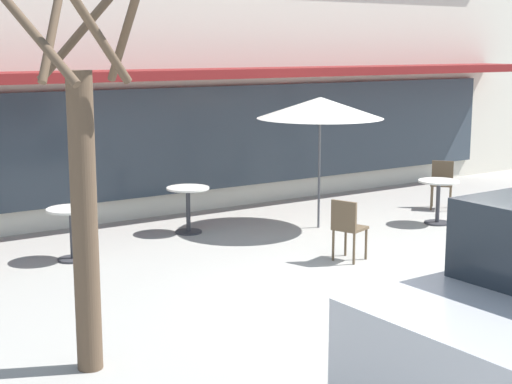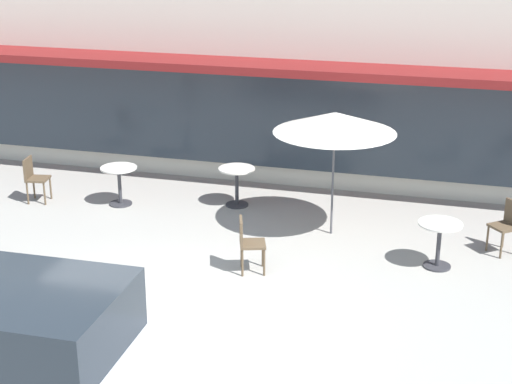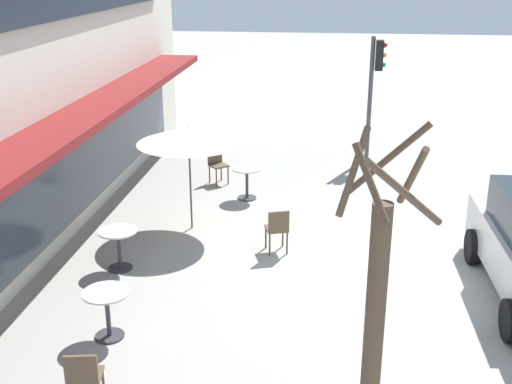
{
  "view_description": "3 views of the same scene",
  "coord_description": "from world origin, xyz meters",
  "px_view_note": "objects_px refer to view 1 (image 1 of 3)",
  "views": [
    {
      "loc": [
        -6.49,
        -6.45,
        3.0
      ],
      "look_at": [
        0.12,
        3.36,
        0.81
      ],
      "focal_mm": 55.0,
      "sensor_mm": 36.0,
      "label": 1
    },
    {
      "loc": [
        3.76,
        -9.01,
        5.36
      ],
      "look_at": [
        0.39,
        3.09,
        0.86
      ],
      "focal_mm": 55.0,
      "sensor_mm": 36.0,
      "label": 2
    },
    {
      "loc": [
        -10.55,
        0.85,
        5.32
      ],
      "look_at": [
        0.68,
        2.21,
        1.21
      ],
      "focal_mm": 45.0,
      "sensor_mm": 36.0,
      "label": 3
    }
  ],
  "objects_px": {
    "cafe_chair_0": "(442,181)",
    "cafe_chair_1": "(347,225)",
    "cafe_table_by_tree": "(72,225)",
    "cafe_table_streetside": "(188,202)",
    "patio_umbrella_green_folded": "(320,108)",
    "street_tree": "(84,192)",
    "cafe_table_near_wall": "(438,194)"
  },
  "relations": [
    {
      "from": "cafe_table_streetside",
      "to": "patio_umbrella_green_folded",
      "type": "relative_size",
      "value": 0.35
    },
    {
      "from": "cafe_chair_0",
      "to": "cafe_table_streetside",
      "type": "bearing_deg",
      "value": 169.59
    },
    {
      "from": "cafe_table_by_tree",
      "to": "cafe_chair_1",
      "type": "bearing_deg",
      "value": -34.68
    },
    {
      "from": "cafe_table_streetside",
      "to": "cafe_table_by_tree",
      "type": "bearing_deg",
      "value": -165.85
    },
    {
      "from": "cafe_table_streetside",
      "to": "cafe_chair_1",
      "type": "relative_size",
      "value": 0.85
    },
    {
      "from": "cafe_chair_1",
      "to": "cafe_table_near_wall",
      "type": "bearing_deg",
      "value": 18.68
    },
    {
      "from": "cafe_table_streetside",
      "to": "cafe_chair_0",
      "type": "bearing_deg",
      "value": -10.41
    },
    {
      "from": "cafe_chair_0",
      "to": "street_tree",
      "type": "xyz_separation_m",
      "value": [
        -8.42,
        -3.41,
        1.18
      ]
    },
    {
      "from": "cafe_chair_0",
      "to": "cafe_chair_1",
      "type": "relative_size",
      "value": 1.0
    },
    {
      "from": "cafe_table_by_tree",
      "to": "patio_umbrella_green_folded",
      "type": "bearing_deg",
      "value": -4.64
    },
    {
      "from": "cafe_table_by_tree",
      "to": "cafe_chair_0",
      "type": "bearing_deg",
      "value": -2.86
    },
    {
      "from": "cafe_table_by_tree",
      "to": "cafe_chair_1",
      "type": "xyz_separation_m",
      "value": [
        3.22,
        -2.23,
        0.01
      ]
    },
    {
      "from": "cafe_table_streetside",
      "to": "cafe_chair_1",
      "type": "bearing_deg",
      "value": -69.78
    },
    {
      "from": "cafe_table_by_tree",
      "to": "cafe_chair_0",
      "type": "relative_size",
      "value": 0.85
    },
    {
      "from": "cafe_chair_0",
      "to": "cafe_chair_1",
      "type": "bearing_deg",
      "value": -154.56
    },
    {
      "from": "cafe_table_near_wall",
      "to": "patio_umbrella_green_folded",
      "type": "bearing_deg",
      "value": 154.13
    },
    {
      "from": "cafe_table_streetside",
      "to": "patio_umbrella_green_folded",
      "type": "bearing_deg",
      "value": -24.0
    },
    {
      "from": "cafe_table_by_tree",
      "to": "street_tree",
      "type": "height_order",
      "value": "street_tree"
    },
    {
      "from": "patio_umbrella_green_folded",
      "to": "cafe_chair_1",
      "type": "height_order",
      "value": "patio_umbrella_green_folded"
    },
    {
      "from": "cafe_chair_0",
      "to": "street_tree",
      "type": "distance_m",
      "value": 9.16
    },
    {
      "from": "patio_umbrella_green_folded",
      "to": "street_tree",
      "type": "relative_size",
      "value": 0.6
    },
    {
      "from": "cafe_table_streetside",
      "to": "patio_umbrella_green_folded",
      "type": "xyz_separation_m",
      "value": [
        2.01,
        -0.89,
        1.51
      ]
    },
    {
      "from": "cafe_table_by_tree",
      "to": "cafe_chair_0",
      "type": "distance_m",
      "value": 7.16
    },
    {
      "from": "cafe_table_by_tree",
      "to": "cafe_table_streetside",
      "type": "bearing_deg",
      "value": 14.15
    },
    {
      "from": "cafe_chair_0",
      "to": "street_tree",
      "type": "relative_size",
      "value": 0.24
    },
    {
      "from": "cafe_table_near_wall",
      "to": "cafe_table_by_tree",
      "type": "xyz_separation_m",
      "value": [
        -6.09,
        1.26,
        0.0
      ]
    },
    {
      "from": "patio_umbrella_green_folded",
      "to": "cafe_chair_1",
      "type": "xyz_separation_m",
      "value": [
        -0.99,
        -1.89,
        -1.5
      ]
    },
    {
      "from": "cafe_chair_1",
      "to": "cafe_table_by_tree",
      "type": "bearing_deg",
      "value": 145.32
    },
    {
      "from": "cafe_table_by_tree",
      "to": "cafe_table_near_wall",
      "type": "bearing_deg",
      "value": -11.65
    },
    {
      "from": "cafe_table_by_tree",
      "to": "patio_umbrella_green_folded",
      "type": "xyz_separation_m",
      "value": [
        4.21,
        -0.34,
        1.51
      ]
    },
    {
      "from": "cafe_table_streetside",
      "to": "cafe_chair_0",
      "type": "distance_m",
      "value": 5.04
    },
    {
      "from": "patio_umbrella_green_folded",
      "to": "cafe_table_by_tree",
      "type": "bearing_deg",
      "value": 175.36
    }
  ]
}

